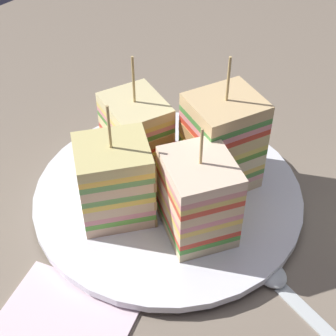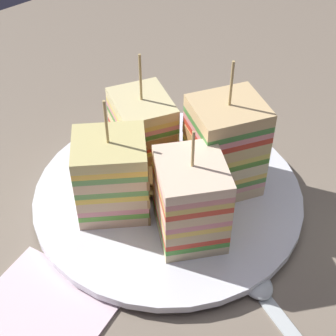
{
  "view_description": "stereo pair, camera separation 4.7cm",
  "coord_description": "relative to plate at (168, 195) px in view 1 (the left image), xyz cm",
  "views": [
    {
      "loc": [
        -26.13,
        -22.63,
        35.92
      ],
      "look_at": [
        0.0,
        0.0,
        4.39
      ],
      "focal_mm": 54.99,
      "sensor_mm": 36.0,
      "label": 1
    },
    {
      "loc": [
        -22.83,
        -25.95,
        35.92
      ],
      "look_at": [
        0.0,
        0.0,
        4.39
      ],
      "focal_mm": 54.99,
      "sensor_mm": 36.0,
      "label": 2
    }
  ],
  "objects": [
    {
      "name": "sandwich_wedge_3",
      "position": [
        -4.91,
        1.82,
        4.33
      ],
      "size": [
        8.21,
        8.04,
        11.72
      ],
      "rotation": [
        0.0,
        0.0,
        11.94
      ],
      "color": "beige",
      "rests_on": "plate"
    },
    {
      "name": "sandwich_wedge_2",
      "position": [
        1.23,
        5.09,
        4.19
      ],
      "size": [
        6.94,
        7.58,
        11.99
      ],
      "rotation": [
        0.0,
        0.0,
        10.65
      ],
      "color": "#D4B989",
      "rests_on": "plate"
    },
    {
      "name": "spoon",
      "position": [
        -1.54,
        -14.05,
        -0.45
      ],
      "size": [
        5.24,
        14.64,
        1.0
      ],
      "rotation": [
        0.0,
        0.0,
        1.33
      ],
      "color": "silver",
      "rests_on": "ground_plane"
    },
    {
      "name": "sandwich_wedge_0",
      "position": [
        -1.82,
        -4.92,
        4.41
      ],
      "size": [
        7.77,
        8.07,
        11.12
      ],
      "rotation": [
        0.0,
        0.0,
        7.32
      ],
      "color": "beige",
      "rests_on": "plate"
    },
    {
      "name": "plate",
      "position": [
        0.0,
        0.0,
        0.0
      ],
      "size": [
        25.41,
        25.41,
        1.39
      ],
      "color": "white",
      "rests_on": "ground_plane"
    },
    {
      "name": "ground_plane",
      "position": [
        0.0,
        0.0,
        -1.74
      ],
      "size": [
        123.75,
        96.85,
        1.8
      ],
      "primitive_type": "cube",
      "color": "#78695A"
    },
    {
      "name": "sandwich_wedge_1",
      "position": [
        4.54,
        -2.62,
        5.17
      ],
      "size": [
        7.79,
        7.39,
        13.45
      ],
      "rotation": [
        0.0,
        0.0,
        9.04
      ],
      "color": "beige",
      "rests_on": "plate"
    },
    {
      "name": "chip_pile",
      "position": [
        -0.56,
        1.03,
        1.68
      ],
      "size": [
        6.81,
        6.73,
        2.14
      ],
      "color": "#DCC86B",
      "rests_on": "plate"
    }
  ]
}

